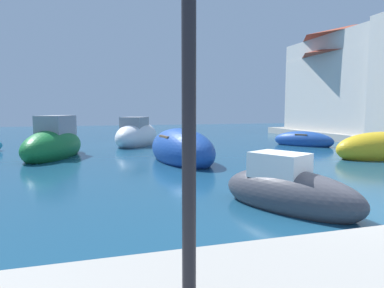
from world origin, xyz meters
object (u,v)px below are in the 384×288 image
moored_boat_8 (288,191)px  waterfront_building_annex (350,78)px  moored_boat_7 (383,149)px  moored_boat_1 (54,144)px  quayside_lamp_post (189,0)px  moored_boat_0 (181,150)px  moored_boat_3 (303,140)px  moored_boat_5 (137,136)px  waterfront_building_far (349,87)px

moored_boat_8 → waterfront_building_annex: waterfront_building_annex is taller
moored_boat_7 → moored_boat_1: bearing=-10.7°
moored_boat_8 → quayside_lamp_post: quayside_lamp_post is taller
moored_boat_0 → waterfront_building_annex: waterfront_building_annex is taller
moored_boat_0 → moored_boat_1: (-5.13, 2.87, 0.08)m
moored_boat_1 → moored_boat_3: size_ratio=1.40×
moored_boat_8 → moored_boat_5: bearing=158.0°
moored_boat_7 → quayside_lamp_post: size_ratio=1.10×
moored_boat_0 → moored_boat_5: (-0.91, 7.08, 0.06)m
moored_boat_1 → moored_boat_5: 5.96m
moored_boat_1 → moored_boat_5: size_ratio=0.97×
moored_boat_3 → quayside_lamp_post: 18.51m
moored_boat_3 → waterfront_building_annex: waterfront_building_annex is taller
moored_boat_0 → moored_boat_1: size_ratio=1.01×
moored_boat_1 → moored_boat_7: 14.45m
moored_boat_1 → moored_boat_8: (5.69, -9.91, -0.20)m
quayside_lamp_post → moored_boat_7: bearing=38.7°
moored_boat_0 → quayside_lamp_post: 11.29m
moored_boat_1 → quayside_lamp_post: bearing=29.4°
moored_boat_5 → moored_boat_1: bearing=162.2°
moored_boat_0 → waterfront_building_annex: (14.87, 7.79, 3.92)m
moored_boat_0 → quayside_lamp_post: bearing=-22.3°
moored_boat_3 → quayside_lamp_post: (-11.10, -14.57, 2.70)m
moored_boat_1 → waterfront_building_annex: 20.95m
moored_boat_3 → moored_boat_8: (-7.85, -10.94, 0.07)m
moored_boat_1 → moored_boat_8: bearing=49.0°
waterfront_building_annex → moored_boat_0: bearing=-152.4°
moored_boat_3 → moored_boat_5: (-9.32, 3.18, 0.25)m
moored_boat_1 → moored_boat_0: bearing=80.0°
moored_boat_5 → quayside_lamp_post: 18.01m
moored_boat_3 → waterfront_building_far: size_ratio=0.37×
moored_boat_7 → moored_boat_5: bearing=-35.1°
waterfront_building_far → moored_boat_7: bearing=-123.5°
moored_boat_7 → waterfront_building_far: (6.28, 9.50, 3.36)m
waterfront_building_annex → moored_boat_5: bearing=-177.4°
waterfront_building_annex → waterfront_building_far: waterfront_building_annex is taller
moored_boat_8 → waterfront_building_far: waterfront_building_far is taller
moored_boat_0 → moored_boat_3: bearing=106.8°
quayside_lamp_post → waterfront_building_annex: bearing=46.4°
moored_boat_5 → waterfront_building_far: (15.78, 0.78, 3.23)m
moored_boat_1 → waterfront_building_far: 20.87m
moored_boat_7 → waterfront_building_annex: size_ratio=0.46×
moored_boat_3 → quayside_lamp_post: size_ratio=0.86×
moored_boat_1 → quayside_lamp_post: (2.44, -13.54, 2.43)m
moored_boat_8 → moored_boat_3: bearing=116.4°
moored_boat_8 → waterfront_building_far: (14.31, 14.91, 3.41)m
moored_boat_7 → waterfront_building_far: size_ratio=0.47×
waterfront_building_annex → quayside_lamp_post: 25.52m
moored_boat_1 → moored_boat_7: (13.72, -4.51, -0.15)m
moored_boat_7 → moored_boat_3: bearing=-80.6°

